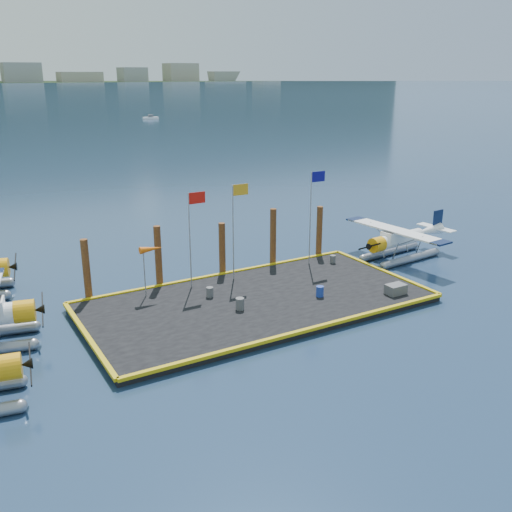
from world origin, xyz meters
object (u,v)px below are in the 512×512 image
(piling_0, at_px, (87,272))
(piling_2, at_px, (222,251))
(piling_4, at_px, (319,233))
(piling_1, at_px, (158,258))
(windsock, at_px, (151,250))
(flagpole_red, at_px, (192,225))
(flagpole_yellow, at_px, (236,217))
(drum_3, at_px, (240,304))
(piling_3, at_px, (273,239))
(drum_0, at_px, (210,292))
(drum_4, at_px, (333,259))
(seaplane_d, at_px, (398,242))
(flagpole_blue, at_px, (313,204))
(crate, at_px, (396,289))
(drum_1, at_px, (320,291))

(piling_0, height_order, piling_2, piling_0)
(piling_4, bearing_deg, piling_0, 180.00)
(piling_1, bearing_deg, windsock, -122.66)
(windsock, bearing_deg, flagpole_red, 0.00)
(flagpole_yellow, bearing_deg, windsock, 180.00)
(piling_2, height_order, piling_4, piling_4)
(drum_3, xyz_separation_m, flagpole_yellow, (2.27, 4.63, 3.77))
(piling_4, bearing_deg, piling_3, 180.00)
(drum_0, distance_m, piling_2, 4.68)
(windsock, height_order, piling_0, piling_0)
(drum_3, relative_size, flagpole_yellow, 0.11)
(piling_0, bearing_deg, windsock, -24.73)
(piling_2, bearing_deg, windsock, -163.85)
(piling_0, distance_m, piling_4, 17.00)
(drum_4, height_order, piling_4, piling_4)
(piling_2, bearing_deg, seaplane_d, -13.09)
(piling_1, bearing_deg, flagpole_yellow, -18.79)
(windsock, bearing_deg, piling_1, 57.34)
(piling_2, bearing_deg, drum_4, -16.19)
(windsock, xyz_separation_m, piling_3, (9.53, 1.60, -1.08))
(flagpole_red, bearing_deg, piling_3, 13.25)
(windsock, xyz_separation_m, piling_4, (13.53, 1.60, -1.23))
(flagpole_blue, bearing_deg, piling_2, 165.52)
(piling_2, height_order, piling_3, piling_3)
(drum_4, relative_size, piling_0, 0.14)
(windsock, distance_m, piling_3, 9.72)
(crate, distance_m, flagpole_yellow, 10.85)
(drum_0, distance_m, flagpole_blue, 9.96)
(piling_0, xyz_separation_m, piling_1, (4.50, 0.00, 0.10))
(windsock, bearing_deg, piling_3, 9.53)
(drum_4, height_order, flagpole_yellow, flagpole_yellow)
(drum_0, relative_size, drum_1, 0.93)
(crate, bearing_deg, flagpole_blue, 98.41)
(drum_3, relative_size, piling_4, 0.17)
(drum_3, bearing_deg, flagpole_yellow, 63.87)
(drum_3, height_order, windsock, windsock)
(crate, distance_m, windsock, 14.95)
(crate, xyz_separation_m, flagpole_yellow, (-7.07, 7.29, 3.81))
(seaplane_d, distance_m, flagpole_blue, 7.67)
(piling_0, bearing_deg, drum_1, -29.87)
(flagpole_red, xyz_separation_m, piling_2, (2.79, 1.60, -2.50))
(crate, distance_m, piling_3, 9.59)
(drum_3, distance_m, piling_3, 8.81)
(crate, relative_size, piling_2, 0.32)
(flagpole_yellow, distance_m, piling_3, 4.75)
(piling_2, bearing_deg, piling_0, 180.00)
(seaplane_d, height_order, drum_3, seaplane_d)
(piling_4, bearing_deg, drum_0, -161.29)
(drum_1, bearing_deg, piling_2, 113.70)
(piling_4, bearing_deg, drum_3, -148.26)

